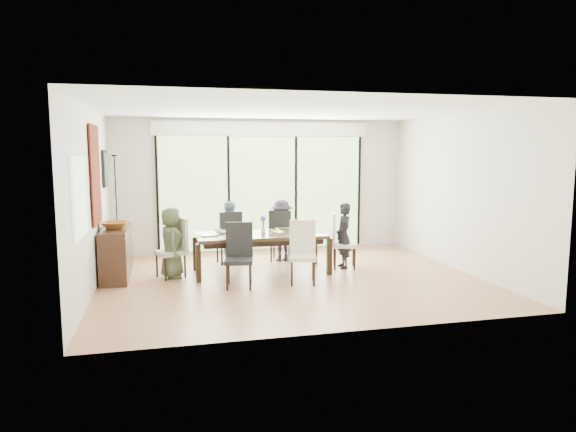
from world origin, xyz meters
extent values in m
cube|color=brown|center=(0.00, 0.00, -0.01)|extent=(6.00, 5.00, 0.01)
cube|color=white|center=(0.00, 0.00, 2.71)|extent=(6.00, 5.00, 0.01)
cube|color=beige|center=(0.00, 2.51, 1.35)|extent=(6.00, 0.02, 2.70)
cube|color=beige|center=(0.00, -2.51, 1.35)|extent=(6.00, 0.02, 2.70)
cube|color=silver|center=(-3.01, 0.00, 1.35)|extent=(0.02, 5.00, 2.70)
cube|color=white|center=(3.01, 0.00, 1.35)|extent=(0.02, 5.00, 2.70)
cube|color=#598C3F|center=(0.00, 2.47, 1.20)|extent=(4.20, 0.02, 2.30)
cube|color=white|center=(0.00, 2.46, 2.50)|extent=(4.40, 0.06, 0.28)
cube|color=black|center=(-2.10, 2.46, 1.20)|extent=(0.05, 0.04, 2.30)
cube|color=black|center=(-0.70, 2.46, 1.20)|extent=(0.05, 0.04, 2.30)
cube|color=black|center=(0.70, 2.46, 1.20)|extent=(0.05, 0.04, 2.30)
cube|color=black|center=(2.10, 2.46, 1.20)|extent=(0.05, 0.04, 2.30)
cube|color=#8CAD7F|center=(-2.97, -1.20, 1.50)|extent=(0.02, 0.90, 1.00)
cube|color=brown|center=(0.00, 3.40, -0.05)|extent=(6.00, 1.80, 0.10)
cube|color=brown|center=(0.00, 4.20, 0.55)|extent=(6.00, 0.08, 0.06)
sphere|color=#14380F|center=(-1.80, 5.20, 1.44)|extent=(3.20, 3.20, 3.20)
sphere|color=#14380F|center=(0.40, 5.80, 1.80)|extent=(4.00, 4.00, 4.00)
sphere|color=#14380F|center=(2.20, 5.00, 1.26)|extent=(2.80, 2.80, 2.80)
sphere|color=#14380F|center=(-0.60, 6.50, 1.62)|extent=(3.60, 3.60, 3.60)
cube|color=black|center=(-0.39, 0.57, 0.64)|extent=(2.15, 0.98, 0.05)
cube|color=black|center=(-0.39, 0.57, 0.56)|extent=(1.97, 0.81, 0.09)
cube|color=black|center=(-1.47, 0.14, 0.31)|extent=(0.08, 0.08, 0.62)
cube|color=black|center=(0.69, 0.14, 0.31)|extent=(0.08, 0.08, 0.62)
cube|color=black|center=(-1.47, 1.00, 0.31)|extent=(0.08, 0.08, 0.62)
cube|color=black|center=(0.69, 1.00, 0.31)|extent=(0.08, 0.08, 0.62)
imported|color=#3F4A31|center=(-1.87, 0.57, 0.58)|extent=(0.35, 0.55, 1.15)
imported|color=black|center=(1.09, 0.57, 0.58)|extent=(0.35, 0.55, 1.15)
imported|color=#7B98B2|center=(-0.84, 1.40, 0.58)|extent=(0.56, 0.38, 1.15)
imported|color=#282131|center=(0.16, 1.40, 0.58)|extent=(0.59, 0.43, 1.15)
cube|color=#83BE44|center=(-1.34, 0.57, 0.67)|extent=(0.39, 0.29, 0.01)
cube|color=#83AF3E|center=(0.56, 0.57, 0.67)|extent=(0.39, 0.29, 0.01)
cube|color=#73A63B|center=(-0.84, 0.97, 0.67)|extent=(0.39, 0.29, 0.01)
cube|color=#80A93C|center=(0.16, 0.97, 0.67)|extent=(0.39, 0.29, 0.01)
cube|color=white|center=(-0.94, 0.27, 0.67)|extent=(0.39, 0.29, 0.01)
cube|color=black|center=(-0.74, 0.92, 0.68)|extent=(0.23, 0.16, 0.01)
cube|color=black|center=(0.11, 0.92, 0.68)|extent=(0.21, 0.15, 0.01)
cube|color=white|center=(0.31, 0.52, 0.67)|extent=(0.27, 0.20, 0.00)
cube|color=white|center=(-0.94, 0.27, 0.69)|extent=(0.23, 0.23, 0.02)
cube|color=#BE7716|center=(-0.94, 0.27, 0.70)|extent=(0.18, 0.18, 0.01)
cylinder|color=silver|center=(-0.34, 0.62, 0.72)|extent=(0.07, 0.07, 0.11)
cylinder|color=#337226|center=(-0.34, 0.62, 0.83)|extent=(0.04, 0.04, 0.14)
sphere|color=#4854B5|center=(-0.34, 0.62, 0.92)|extent=(0.10, 0.10, 0.10)
imported|color=silver|center=(-1.24, 0.47, 0.68)|extent=(0.32, 0.23, 0.02)
imported|color=white|center=(-1.09, 0.72, 0.71)|extent=(0.16, 0.16, 0.09)
imported|color=white|center=(-0.24, 0.47, 0.71)|extent=(0.11, 0.11, 0.08)
imported|color=white|center=(0.41, 0.67, 0.71)|extent=(0.16, 0.16, 0.09)
imported|color=white|center=(-0.14, 0.62, 0.68)|extent=(0.18, 0.22, 0.02)
cube|color=black|center=(-2.76, 0.84, 0.41)|extent=(0.41, 1.46, 0.82)
imported|color=brown|center=(-2.76, 0.74, 0.88)|extent=(0.44, 0.44, 0.11)
cylinder|color=black|center=(-2.76, 1.19, 0.84)|extent=(0.09, 0.09, 0.04)
cylinder|color=black|center=(-2.76, 1.19, 1.42)|extent=(0.02, 0.02, 1.14)
cylinder|color=black|center=(-2.76, 1.19, 1.99)|extent=(0.09, 0.09, 0.03)
cylinder|color=silver|center=(-2.76, 1.19, 2.04)|extent=(0.03, 0.03, 0.09)
cube|color=maroon|center=(-2.97, 0.40, 1.70)|extent=(0.02, 1.00, 1.50)
cube|color=black|center=(-2.97, 1.70, 1.75)|extent=(0.03, 0.55, 0.65)
cube|color=#173D4A|center=(-2.95, 1.70, 1.75)|extent=(0.01, 0.45, 0.55)
camera|label=1|loc=(-1.95, -7.86, 2.07)|focal=32.00mm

